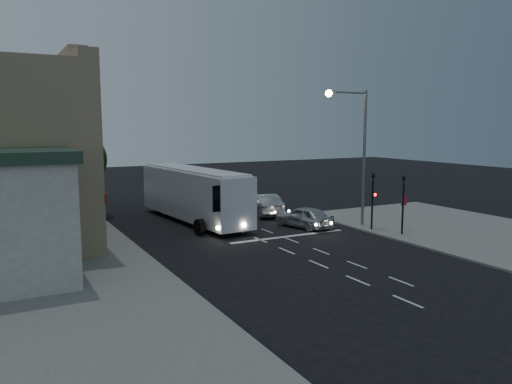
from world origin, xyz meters
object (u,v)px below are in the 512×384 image
tour_bus (193,193)px  car_suv (304,217)px  street_tree (79,157)px  streetlight (357,142)px  traffic_signal_side (403,197)px  regulatory_sign (403,207)px  car_sedan_b (231,197)px  traffic_signal_main (373,194)px  car_sedan_c (203,189)px  car_sedan_a (264,204)px

tour_bus → car_suv: tour_bus is taller
street_tree → streetlight: bearing=-39.5°
traffic_signal_side → street_tree: 23.24m
car_suv → regulatory_sign: size_ratio=1.95×
car_sedan_b → traffic_signal_main: 14.54m
traffic_signal_main → traffic_signal_side: 2.10m
traffic_signal_side → traffic_signal_main: bearing=109.5°
tour_bus → street_tree: (-6.76, 5.77, 2.43)m
car_sedan_b → car_sedan_c: (-0.29, 5.66, 0.07)m
traffic_signal_main → streetlight: size_ratio=0.46×
tour_bus → traffic_signal_main: traffic_signal_main is taller
car_suv → traffic_signal_side: traffic_signal_side is taller
car_sedan_b → traffic_signal_main: (3.53, -14.00, 1.71)m
street_tree → traffic_signal_side: bearing=-44.5°
tour_bus → car_suv: bearing=-48.6°
street_tree → regulatory_sign: bearing=-41.1°
traffic_signal_main → traffic_signal_side: size_ratio=1.00×
car_sedan_b → car_sedan_c: car_sedan_c is taller
car_sedan_a → streetlight: size_ratio=0.55×
car_sedan_c → street_tree: street_tree is taller
car_sedan_c → streetlight: streetlight is taller
car_suv → tour_bus: bearing=-57.5°
car_sedan_a → tour_bus: bearing=12.4°
car_suv → car_sedan_a: (-0.01, 5.45, 0.08)m
car_sedan_a → traffic_signal_main: size_ratio=1.20×
car_suv → car_sedan_a: car_sedan_a is taller
traffic_signal_side → streetlight: bearing=105.7°
car_sedan_a → traffic_signal_main: (3.29, -8.48, 1.61)m
traffic_signal_side → street_tree: size_ratio=0.66×
tour_bus → street_tree: street_tree is taller
traffic_signal_main → regulatory_sign: size_ratio=1.86×
tour_bus → car_sedan_a: tour_bus is taller
car_sedan_b → traffic_signal_side: size_ratio=1.19×
traffic_signal_main → street_tree: (-15.81, 14.25, 2.08)m
car_sedan_c → traffic_signal_side: traffic_signal_side is taller
traffic_signal_main → street_tree: street_tree is taller
tour_bus → traffic_signal_side: bearing=-52.3°
car_suv → car_sedan_c: size_ratio=0.77×
car_sedan_a → regulatory_sign: bearing=130.1°
tour_bus → traffic_signal_main: size_ratio=3.08×
traffic_signal_side → streetlight: 4.84m
car_sedan_c → car_suv: bearing=110.5°
traffic_signal_main → streetlight: 3.61m
car_sedan_b → traffic_signal_side: (4.23, -15.98, 1.71)m
car_suv → regulatory_sign: (4.97, -4.04, 0.87)m
regulatory_sign → traffic_signal_main: bearing=149.2°
regulatory_sign → car_sedan_b: bearing=109.2°
tour_bus → regulatory_sign: tour_bus is taller
regulatory_sign → street_tree: bearing=138.9°
car_sedan_a → regulatory_sign: (4.99, -9.49, 0.78)m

